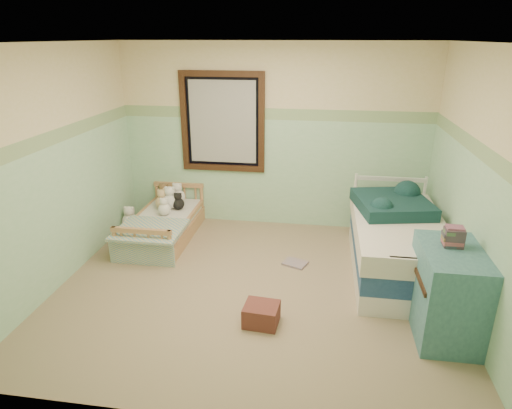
# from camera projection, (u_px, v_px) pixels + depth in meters

# --- Properties ---
(floor) EXTENTS (4.20, 3.60, 0.02)m
(floor) POSITION_uv_depth(u_px,v_px,m) (253.00, 288.00, 4.78)
(floor) COLOR #72634D
(floor) RESTS_ON ground
(ceiling) EXTENTS (4.20, 3.60, 0.02)m
(ceiling) POSITION_uv_depth(u_px,v_px,m) (253.00, 41.00, 3.88)
(ceiling) COLOR silver
(ceiling) RESTS_ON wall_back
(wall_back) EXTENTS (4.20, 0.04, 2.50)m
(wall_back) POSITION_uv_depth(u_px,v_px,m) (274.00, 138.00, 5.99)
(wall_back) COLOR beige
(wall_back) RESTS_ON floor
(wall_front) EXTENTS (4.20, 0.04, 2.50)m
(wall_front) POSITION_uv_depth(u_px,v_px,m) (207.00, 265.00, 2.67)
(wall_front) COLOR beige
(wall_front) RESTS_ON floor
(wall_left) EXTENTS (0.04, 3.60, 2.50)m
(wall_left) POSITION_uv_depth(u_px,v_px,m) (56.00, 168.00, 4.62)
(wall_left) COLOR beige
(wall_left) RESTS_ON floor
(wall_right) EXTENTS (0.04, 3.60, 2.50)m
(wall_right) POSITION_uv_depth(u_px,v_px,m) (478.00, 187.00, 4.04)
(wall_right) COLOR beige
(wall_right) RESTS_ON floor
(wainscot_mint) EXTENTS (4.20, 0.01, 1.50)m
(wainscot_mint) POSITION_uv_depth(u_px,v_px,m) (273.00, 173.00, 6.16)
(wainscot_mint) COLOR #90C69A
(wainscot_mint) RESTS_ON floor
(border_strip) EXTENTS (4.20, 0.01, 0.15)m
(border_strip) POSITION_uv_depth(u_px,v_px,m) (274.00, 114.00, 5.86)
(border_strip) COLOR #3C6D44
(border_strip) RESTS_ON wall_back
(window_frame) EXTENTS (1.16, 0.06, 1.36)m
(window_frame) POSITION_uv_depth(u_px,v_px,m) (222.00, 122.00, 5.98)
(window_frame) COLOR black
(window_frame) RESTS_ON wall_back
(window_blinds) EXTENTS (0.92, 0.01, 1.12)m
(window_blinds) POSITION_uv_depth(u_px,v_px,m) (223.00, 122.00, 5.99)
(window_blinds) COLOR beige
(window_blinds) RESTS_ON window_frame
(toddler_bed_frame) EXTENTS (0.74, 1.48, 0.19)m
(toddler_bed_frame) POSITION_uv_depth(u_px,v_px,m) (164.00, 231.00, 5.91)
(toddler_bed_frame) COLOR #AD7A4F
(toddler_bed_frame) RESTS_ON floor
(toddler_mattress) EXTENTS (0.68, 1.42, 0.12)m
(toddler_mattress) POSITION_uv_depth(u_px,v_px,m) (163.00, 221.00, 5.85)
(toddler_mattress) COLOR silver
(toddler_mattress) RESTS_ON toddler_bed_frame
(patchwork_quilt) EXTENTS (0.81, 0.74, 0.03)m
(patchwork_quilt) POSITION_uv_depth(u_px,v_px,m) (150.00, 230.00, 5.40)
(patchwork_quilt) COLOR #5992AF
(patchwork_quilt) RESTS_ON toddler_mattress
(plush_bed_brown) EXTENTS (0.20, 0.20, 0.20)m
(plush_bed_brown) POSITION_uv_depth(u_px,v_px,m) (164.00, 196.00, 6.28)
(plush_bed_brown) COLOR brown
(plush_bed_brown) RESTS_ON toddler_mattress
(plush_bed_white) EXTENTS (0.21, 0.21, 0.21)m
(plush_bed_white) POSITION_uv_depth(u_px,v_px,m) (178.00, 197.00, 6.25)
(plush_bed_white) COLOR silver
(plush_bed_white) RESTS_ON toddler_mattress
(plush_bed_tan) EXTENTS (0.19, 0.19, 0.19)m
(plush_bed_tan) POSITION_uv_depth(u_px,v_px,m) (162.00, 202.00, 6.07)
(plush_bed_tan) COLOR #DBB782
(plush_bed_tan) RESTS_ON toddler_mattress
(plush_bed_dark) EXTENTS (0.17, 0.17, 0.17)m
(plush_bed_dark) POSITION_uv_depth(u_px,v_px,m) (178.00, 204.00, 6.04)
(plush_bed_dark) COLOR black
(plush_bed_dark) RESTS_ON toddler_mattress
(plush_floor_cream) EXTENTS (0.23, 0.23, 0.23)m
(plush_floor_cream) POSITION_uv_depth(u_px,v_px,m) (130.00, 221.00, 6.17)
(plush_floor_cream) COLOR white
(plush_floor_cream) RESTS_ON floor
(plush_floor_tan) EXTENTS (0.22, 0.22, 0.22)m
(plush_floor_tan) POSITION_uv_depth(u_px,v_px,m) (135.00, 251.00, 5.33)
(plush_floor_tan) COLOR #DBB782
(plush_floor_tan) RESTS_ON floor
(twin_bed_frame) EXTENTS (0.92, 1.84, 0.22)m
(twin_bed_frame) POSITION_uv_depth(u_px,v_px,m) (394.00, 264.00, 5.03)
(twin_bed_frame) COLOR white
(twin_bed_frame) RESTS_ON floor
(twin_boxspring) EXTENTS (0.92, 1.84, 0.22)m
(twin_boxspring) POSITION_uv_depth(u_px,v_px,m) (396.00, 247.00, 4.95)
(twin_boxspring) COLOR navy
(twin_boxspring) RESTS_ON twin_bed_frame
(twin_mattress) EXTENTS (0.96, 1.88, 0.22)m
(twin_mattress) POSITION_uv_depth(u_px,v_px,m) (399.00, 229.00, 4.87)
(twin_mattress) COLOR white
(twin_mattress) RESTS_ON twin_boxspring
(teal_blanket) EXTENTS (0.94, 0.97, 0.14)m
(teal_blanket) POSITION_uv_depth(u_px,v_px,m) (392.00, 204.00, 5.09)
(teal_blanket) COLOR #154040
(teal_blanket) RESTS_ON twin_mattress
(dresser) EXTENTS (0.52, 0.83, 0.83)m
(dresser) POSITION_uv_depth(u_px,v_px,m) (447.00, 292.00, 3.91)
(dresser) COLOR #336070
(dresser) RESTS_ON floor
(book_stack) EXTENTS (0.16, 0.13, 0.16)m
(book_stack) POSITION_uv_depth(u_px,v_px,m) (454.00, 238.00, 3.81)
(book_stack) COLOR brown
(book_stack) RESTS_ON dresser
(red_pillow) EXTENTS (0.34, 0.31, 0.20)m
(red_pillow) POSITION_uv_depth(u_px,v_px,m) (261.00, 314.00, 4.14)
(red_pillow) COLOR maroon
(red_pillow) RESTS_ON floor
(floor_book) EXTENTS (0.33, 0.29, 0.02)m
(floor_book) POSITION_uv_depth(u_px,v_px,m) (295.00, 263.00, 5.25)
(floor_book) COLOR #D18942
(floor_book) RESTS_ON floor
(extra_plush_0) EXTENTS (0.17, 0.17, 0.17)m
(extra_plush_0) POSITION_uv_depth(u_px,v_px,m) (164.00, 209.00, 5.85)
(extra_plush_0) COLOR white
(extra_plush_0) RESTS_ON toddler_mattress
(extra_plush_1) EXTENTS (0.22, 0.22, 0.22)m
(extra_plush_1) POSITION_uv_depth(u_px,v_px,m) (170.00, 201.00, 6.06)
(extra_plush_1) COLOR silver
(extra_plush_1) RESTS_ON toddler_mattress
(extra_plush_2) EXTENTS (0.18, 0.18, 0.18)m
(extra_plush_2) POSITION_uv_depth(u_px,v_px,m) (167.00, 199.00, 6.18)
(extra_plush_2) COLOR #DBB782
(extra_plush_2) RESTS_ON toddler_mattress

